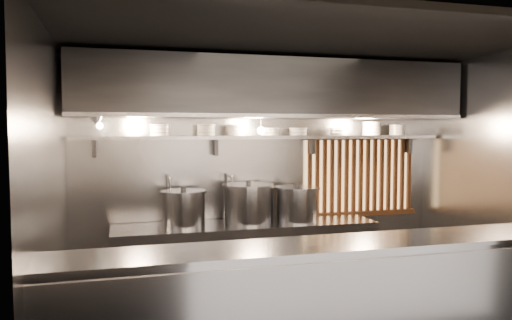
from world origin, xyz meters
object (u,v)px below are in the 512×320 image
pendant_bulb (261,130)px  stock_pot_mid (248,203)px  stock_pot_left (183,208)px  stock_pot_right (297,204)px  heat_lamp (97,120)px

pendant_bulb → stock_pot_mid: (-0.16, -0.04, -0.84)m
stock_pot_left → stock_pot_mid: bearing=1.8°
stock_pot_left → stock_pot_mid: (0.75, 0.02, 0.02)m
stock_pot_mid → stock_pot_right: size_ratio=1.12×
stock_pot_left → stock_pot_right: stock_pot_right is taller
stock_pot_left → stock_pot_mid: stock_pot_mid is taller
pendant_bulb → stock_pot_mid: 0.85m
stock_pot_left → stock_pot_mid: 0.75m
stock_pot_mid → stock_pot_left: bearing=-178.2°
pendant_bulb → stock_pot_right: 0.96m
stock_pot_mid → pendant_bulb: bearing=14.5°
stock_pot_left → stock_pot_right: size_ratio=1.01×
heat_lamp → stock_pot_mid: heat_lamp is taller
stock_pot_left → stock_pot_right: bearing=-1.4°
heat_lamp → stock_pot_left: 1.34m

